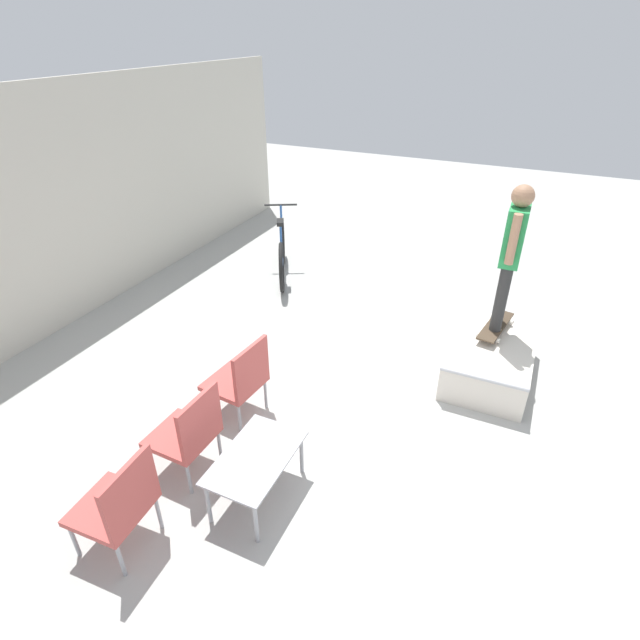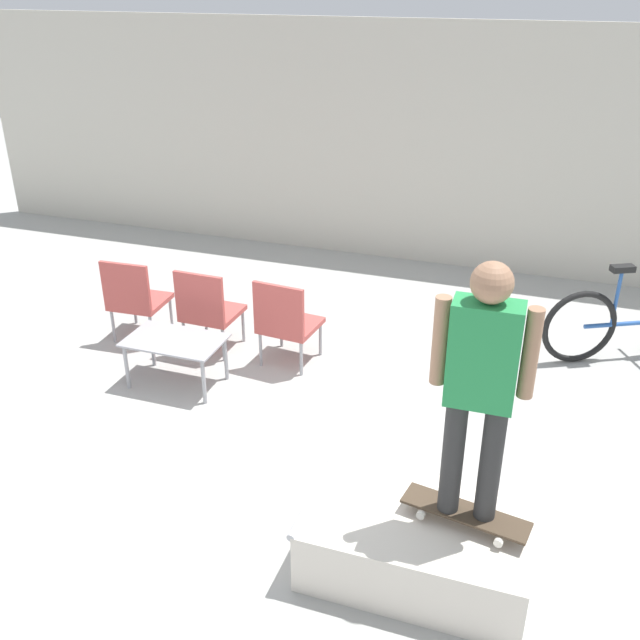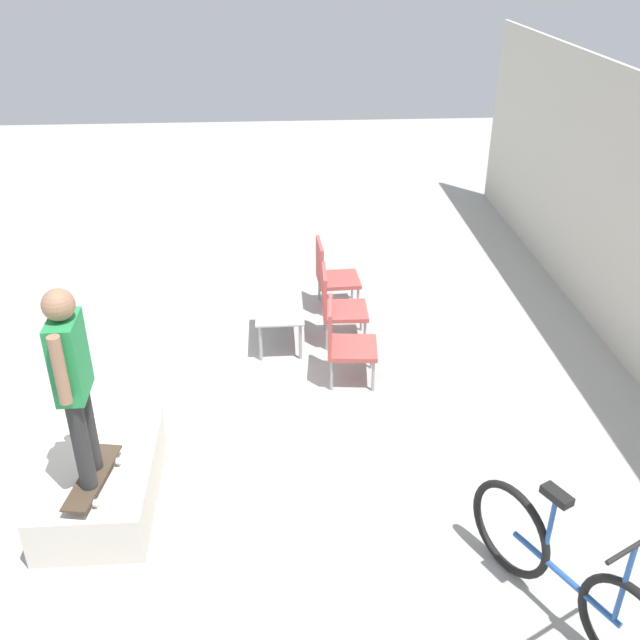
# 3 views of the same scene
# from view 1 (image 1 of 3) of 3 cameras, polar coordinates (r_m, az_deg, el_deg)

# --- Properties ---
(ground_plane) EXTENTS (24.00, 24.00, 0.00)m
(ground_plane) POSITION_cam_1_polar(r_m,az_deg,el_deg) (5.04, 4.97, -14.01)
(ground_plane) COLOR #A8A8A3
(house_wall_back) EXTENTS (12.00, 0.06, 3.00)m
(house_wall_back) POSITION_cam_1_polar(r_m,az_deg,el_deg) (6.86, -32.60, 8.61)
(house_wall_back) COLOR beige
(house_wall_back) RESTS_ON ground_plane
(skate_ramp_box) EXTENTS (1.42, 0.89, 0.46)m
(skate_ramp_box) POSITION_cam_1_polar(r_m,az_deg,el_deg) (6.07, 18.87, -4.34)
(skate_ramp_box) COLOR silver
(skate_ramp_box) RESTS_ON ground_plane
(skateboard_on_ramp) EXTENTS (0.81, 0.35, 0.07)m
(skateboard_on_ramp) POSITION_cam_1_polar(r_m,az_deg,el_deg) (6.15, 19.42, -0.64)
(skateboard_on_ramp) COLOR #473828
(skateboard_on_ramp) RESTS_ON skate_ramp_box
(person_skater) EXTENTS (0.57, 0.23, 1.64)m
(person_skater) POSITION_cam_1_polar(r_m,az_deg,el_deg) (5.73, 21.09, 7.66)
(person_skater) COLOR #2D2D2D
(person_skater) RESTS_ON skateboard_on_ramp
(coffee_table) EXTENTS (0.89, 0.55, 0.47)m
(coffee_table) POSITION_cam_1_polar(r_m,az_deg,el_deg) (4.34, -7.34, -15.73)
(coffee_table) COLOR #9E9EA3
(coffee_table) RESTS_ON ground_plane
(patio_chair_left) EXTENTS (0.55, 0.55, 0.91)m
(patio_chair_left) POSITION_cam_1_polar(r_m,az_deg,el_deg) (4.21, -21.95, -18.84)
(patio_chair_left) COLOR #99999E
(patio_chair_left) RESTS_ON ground_plane
(patio_chair_center) EXTENTS (0.53, 0.53, 0.91)m
(patio_chair_center) POSITION_cam_1_polar(r_m,az_deg,el_deg) (4.59, -14.71, -12.19)
(patio_chair_center) COLOR #99999E
(patio_chair_center) RESTS_ON ground_plane
(patio_chair_right) EXTENTS (0.57, 0.57, 0.91)m
(patio_chair_right) POSITION_cam_1_polar(r_m,az_deg,el_deg) (5.09, -9.01, -6.55)
(patio_chair_right) COLOR #99999E
(patio_chair_right) RESTS_ON ground_plane
(bicycle) EXTENTS (1.62, 0.89, 1.07)m
(bicycle) POSITION_cam_1_polar(r_m,az_deg,el_deg) (8.03, -4.37, 7.69)
(bicycle) COLOR black
(bicycle) RESTS_ON ground_plane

